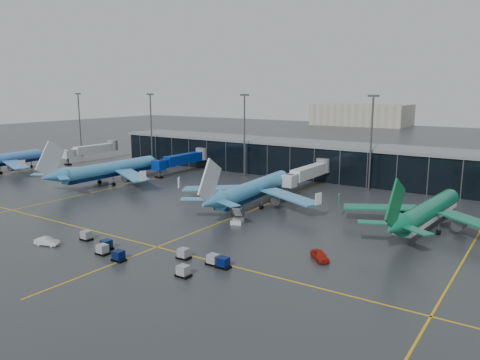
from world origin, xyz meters
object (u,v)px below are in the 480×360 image
Objects in this scene: airliner_arkefly at (111,161)px; baggage_carts at (150,254)px; airliner_klm_near at (254,179)px; mobile_airstair at (237,219)px; airliner_aer_lingus at (429,200)px; service_van_red at (320,255)px; service_van_white at (47,241)px.

airliner_arkefly reaches higher than baggage_carts.
airliner_klm_near is 11.10× the size of mobile_airstair.
mobile_airstair is at bearing -14.90° from airliner_arkefly.
service_van_red is (-10.30, -26.97, -5.24)m from airliner_aer_lingus.
airliner_klm_near is (48.45, 0.61, -0.22)m from airliner_arkefly.
airliner_klm_near reaches higher than service_van_white.
service_van_red reaches higher than service_van_white.
airliner_aer_lingus is 37.57m from mobile_airstair.
airliner_arkefly is 1.41× the size of baggage_carts.
service_van_red is 1.04× the size of service_van_white.
mobile_airstair is 0.85× the size of service_van_white.
airliner_aer_lingus is at bearing -0.69° from airliner_klm_near.
baggage_carts is 6.68× the size of service_van_red.
service_van_red is at bearing -45.00° from mobile_airstair.
airliner_arkefly is 11.47× the size of mobile_airstair.
airliner_aer_lingus reaches higher than mobile_airstair.
airliner_aer_lingus is at bearing 1.59° from airliner_arkefly.
airliner_arkefly is 9.43× the size of service_van_red.
service_van_white is at bearing -52.96° from airliner_arkefly.
mobile_airstair is (-33.13, -16.93, -5.26)m from airliner_aer_lingus.
airliner_klm_near is 1.37× the size of baggage_carts.
airliner_arkefly is at bearing 18.41° from service_van_white.
baggage_carts is 20.20m from service_van_white.
service_van_red is 46.96m from service_van_white.
airliner_arkefly is at bearing 116.26° from service_van_red.
airliner_klm_near is 9.12× the size of service_van_red.
mobile_airstair is at bearing 89.58° from baggage_carts.
mobile_airstair is 0.82× the size of service_van_red.
airliner_arkefly is 65.76m from baggage_carts.
airliner_arkefly reaches higher than mobile_airstair.
airliner_arkefly reaches higher than airliner_klm_near.
airliner_aer_lingus is (86.47, 3.38, -0.64)m from airliner_arkefly.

